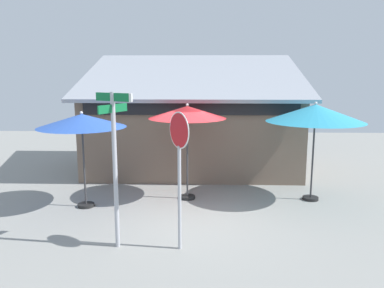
% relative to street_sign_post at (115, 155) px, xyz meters
% --- Properties ---
extents(ground_plane, '(28.00, 28.00, 0.10)m').
position_rel_street_sign_post_xyz_m(ground_plane, '(1.46, 1.81, -1.96)').
color(ground_plane, gray).
extents(cafe_building, '(7.77, 5.15, 4.25)m').
position_rel_street_sign_post_xyz_m(cafe_building, '(1.33, 6.84, -0.40)').
color(cafe_building, '#705B4C').
rests_on(cafe_building, ground).
extents(street_sign_post, '(0.80, 0.74, 3.16)m').
position_rel_street_sign_post_xyz_m(street_sign_post, '(0.00, 0.00, 0.00)').
color(street_sign_post, '#A8AAB2').
rests_on(street_sign_post, ground).
extents(stop_sign, '(0.42, 0.60, 2.79)m').
position_rel_street_sign_post_xyz_m(stop_sign, '(1.28, -0.06, 0.00)').
color(stop_sign, '#A8AAB2').
rests_on(stop_sign, ground).
extents(patio_umbrella_royal_blue_left, '(2.28, 2.28, 2.55)m').
position_rel_street_sign_post_xyz_m(patio_umbrella_royal_blue_left, '(-1.39, 2.37, 0.37)').
color(patio_umbrella_royal_blue_left, black).
rests_on(patio_umbrella_royal_blue_left, ground).
extents(patio_umbrella_crimson_center, '(2.14, 2.14, 2.70)m').
position_rel_street_sign_post_xyz_m(patio_umbrella_crimson_center, '(1.28, 3.14, 0.52)').
color(patio_umbrella_crimson_center, black).
rests_on(patio_umbrella_crimson_center, ground).
extents(patio_umbrella_teal_right, '(2.65, 2.65, 2.76)m').
position_rel_street_sign_post_xyz_m(patio_umbrella_teal_right, '(4.76, 3.15, 0.52)').
color(patio_umbrella_teal_right, black).
rests_on(patio_umbrella_teal_right, ground).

